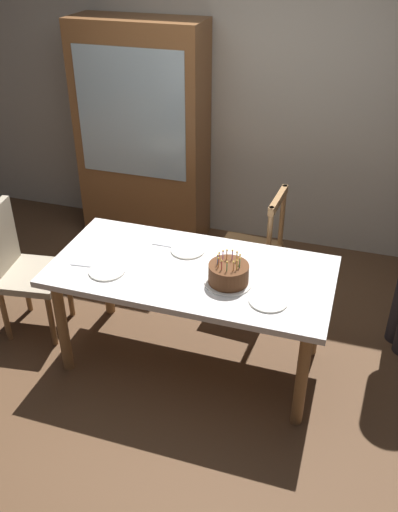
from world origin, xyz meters
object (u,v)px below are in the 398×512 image
at_px(chair_spindle_back, 251,253).
at_px(chair_upholstered, 19,264).
at_px(plate_near_celebrant, 107,271).
at_px(plate_near_guest, 268,301).
at_px(china_cabinet, 143,135).
at_px(dining_table, 191,281).
at_px(plate_far_side, 188,250).
at_px(birthday_cake, 228,274).

height_order(chair_spindle_back, chair_upholstered, same).
bearing_deg(chair_upholstered, plate_near_celebrant, -12.97).
relative_size(plate_near_guest, china_cabinet, 0.12).
relative_size(chair_upholstered, china_cabinet, 0.50).
height_order(plate_near_celebrant, chair_upholstered, chair_upholstered).
distance_m(dining_table, chair_upholstered, 1.25).
distance_m(plate_near_celebrant, chair_spindle_back, 1.19).
height_order(plate_far_side, plate_near_guest, same).
xyz_separation_m(plate_near_celebrant, plate_far_side, (0.39, 0.38, 0.00)).
distance_m(chair_spindle_back, chair_upholstered, 1.65).
distance_m(plate_far_side, china_cabinet, 1.64).
distance_m(plate_near_celebrant, china_cabinet, 1.82).
bearing_deg(chair_spindle_back, plate_far_side, -118.85).
relative_size(plate_near_celebrant, china_cabinet, 0.12).
xyz_separation_m(dining_table, plate_far_side, (-0.09, 0.19, 0.10)).
bearing_deg(plate_far_side, china_cabinet, 122.48).
distance_m(birthday_cake, chair_upholstered, 1.53).
bearing_deg(plate_near_celebrant, chair_spindle_back, 53.38).
bearing_deg(birthday_cake, chair_upholstered, 177.25).
distance_m(plate_near_celebrant, plate_far_side, 0.54).
bearing_deg(plate_far_side, plate_near_celebrant, -135.64).
xyz_separation_m(dining_table, plate_near_guest, (0.52, -0.19, 0.10)).
bearing_deg(chair_upholstered, plate_near_guest, -5.78).
height_order(plate_far_side, chair_spindle_back, chair_spindle_back).
xyz_separation_m(dining_table, chair_spindle_back, (0.22, 0.74, -0.19)).
xyz_separation_m(plate_far_side, chair_spindle_back, (0.30, 0.55, -0.29)).
height_order(dining_table, plate_near_celebrant, plate_near_celebrant).
height_order(birthday_cake, plate_far_side, birthday_cake).
bearing_deg(chair_upholstered, dining_table, 0.49).
height_order(dining_table, chair_spindle_back, chair_spindle_back).
xyz_separation_m(dining_table, birthday_cake, (0.26, -0.08, 0.15)).
xyz_separation_m(plate_near_guest, chair_spindle_back, (-0.30, 0.93, -0.29)).
xyz_separation_m(birthday_cake, chair_spindle_back, (-0.04, 0.82, -0.34)).
xyz_separation_m(dining_table, chair_upholstered, (-1.25, -0.01, -0.11)).
distance_m(dining_table, china_cabinet, 1.85).
bearing_deg(chair_spindle_back, chair_upholstered, -152.92).
bearing_deg(birthday_cake, plate_far_side, 141.47).
xyz_separation_m(plate_near_celebrant, chair_spindle_back, (0.69, 0.93, -0.29)).
relative_size(dining_table, plate_near_guest, 7.82).
bearing_deg(plate_near_celebrant, plate_far_side, 44.36).
xyz_separation_m(chair_spindle_back, china_cabinet, (-1.17, 0.82, 0.49)).
bearing_deg(chair_upholstered, china_cabinet, 79.45).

